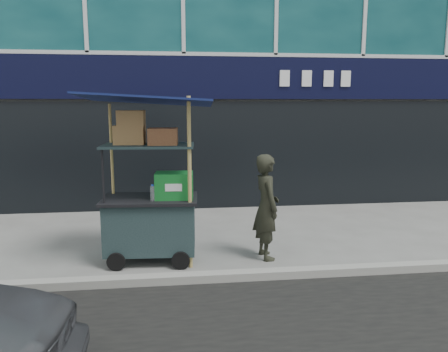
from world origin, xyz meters
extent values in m
plane|color=slate|center=(0.00, 0.00, 0.00)|extent=(80.00, 80.00, 0.00)
cube|color=gray|center=(0.00, -0.20, 0.06)|extent=(80.00, 0.18, 0.12)
cube|color=black|center=(0.00, 3.86, 2.90)|extent=(15.68, 0.06, 0.90)
cube|color=black|center=(0.00, 3.90, 1.20)|extent=(15.68, 0.04, 2.40)
cube|color=#19292B|center=(-0.64, 0.72, 0.55)|extent=(1.37, 0.86, 0.77)
cylinder|color=black|center=(-1.13, 0.34, 0.13)|extent=(0.27, 0.07, 0.26)
cylinder|color=black|center=(-0.21, 0.28, 0.13)|extent=(0.27, 0.07, 0.26)
cube|color=black|center=(-0.64, 0.72, 0.96)|extent=(1.46, 0.95, 0.04)
cylinder|color=black|center=(-1.27, 0.43, 1.35)|extent=(0.04, 0.04, 0.83)
cylinder|color=black|center=(-0.06, 0.35, 1.35)|extent=(0.04, 0.04, 0.83)
cylinder|color=black|center=(-1.23, 1.09, 1.35)|extent=(0.04, 0.04, 0.83)
cylinder|color=black|center=(-0.02, 1.01, 1.35)|extent=(0.04, 0.04, 0.83)
cube|color=#19292B|center=(-0.64, 0.72, 1.76)|extent=(1.37, 0.86, 0.03)
cylinder|color=#A28849|center=(-0.06, 0.35, 1.24)|extent=(0.06, 0.06, 2.48)
cylinder|color=#A28849|center=(-1.23, 1.09, 1.18)|extent=(0.05, 0.05, 2.37)
cube|color=#0D1D4A|center=(-0.64, 0.72, 2.42)|extent=(1.95, 1.44, 0.22)
cube|color=#0F611E|center=(-0.28, 0.64, 1.17)|extent=(0.58, 0.42, 0.39)
cylinder|color=silver|center=(-0.59, 0.49, 1.09)|extent=(0.08, 0.08, 0.22)
cylinder|color=blue|center=(-0.59, 0.49, 1.21)|extent=(0.04, 0.04, 0.02)
cube|color=olive|center=(-0.91, 0.79, 1.92)|extent=(0.46, 0.36, 0.28)
cube|color=olive|center=(-0.43, 0.65, 1.90)|extent=(0.44, 0.34, 0.24)
cube|color=olive|center=(-0.88, 0.77, 2.16)|extent=(0.40, 0.31, 0.22)
imported|color=#27281E|center=(1.12, 0.62, 0.81)|extent=(0.46, 0.64, 1.62)
camera|label=1|loc=(-0.32, -5.75, 2.41)|focal=35.00mm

